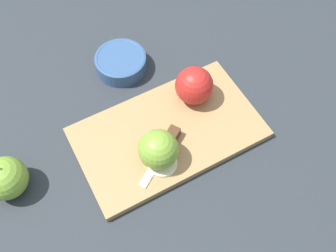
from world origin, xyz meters
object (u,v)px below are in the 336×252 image
object	(u,v)px
apple_half_left	(194,85)
apple_whole	(6,178)
apple_half_right	(158,149)
bowl	(121,62)
knife	(167,143)

from	to	relation	value
apple_half_left	apple_whole	distance (m)	0.42
apple_half_right	apple_whole	bearing A→B (deg)	-144.67
apple_whole	bowl	bearing A→B (deg)	-147.03
knife	apple_half_left	bearing A→B (deg)	-176.34
apple_whole	apple_half_right	bearing A→B (deg)	166.75
apple_half_left	bowl	bearing A→B (deg)	22.11
apple_half_right	knife	bearing A→B (deg)	84.76
apple_whole	apple_half_left	bearing A→B (deg)	-174.13
apple_half_left	apple_half_right	bearing A→B (deg)	116.00
apple_half_right	bowl	world-z (taller)	apple_half_right
apple_whole	bowl	world-z (taller)	apple_whole
apple_half_right	bowl	distance (m)	0.27
apple_half_left	bowl	xyz separation A→B (m)	(0.12, -0.16, -0.04)
apple_whole	bowl	size ratio (longest dim) A/B	0.80
knife	apple_whole	distance (m)	0.32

